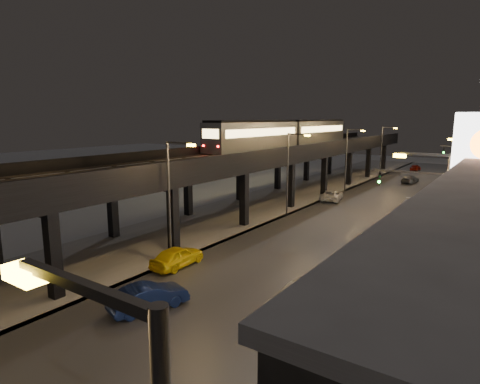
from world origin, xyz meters
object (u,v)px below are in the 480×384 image
Objects in this scene: car_onc_white at (409,207)px; car_mid_silver at (332,196)px; subway_train at (289,133)px; car_taxi at (177,257)px; car_near_white at (149,298)px; car_far_white at (415,168)px; car_onc_dark at (345,324)px; car_mid_dark at (410,180)px; car_onc_silver at (301,300)px; car_onc_red at (467,185)px.

car_mid_silver is at bearing 173.71° from car_onc_white.
subway_train reaches higher than car_taxi.
car_taxi reaches higher than car_near_white.
car_far_white is 0.72× the size of car_onc_dark.
subway_train is 8.49× the size of car_mid_dark.
car_taxi reaches higher than car_mid_silver.
car_onc_silver is at bearing 150.09° from car_onc_dark.
car_onc_dark is at bearing 104.95° from car_mid_dark.
car_mid_dark is at bearing 48.64° from subway_train.
car_mid_dark is 1.22× the size of car_far_white.
car_taxi is 50.17m from car_onc_red.
car_near_white is at bearing 82.95° from car_mid_silver.
car_mid_dark is 22.20m from car_onc_white.
car_onc_red reaches higher than car_mid_dark.
car_onc_dark is (13.20, -2.24, -0.05)m from car_taxi.
car_onc_silver is at bearing 101.93° from car_mid_dark.
car_taxi is 1.00× the size of car_mid_dark.
car_mid_silver is 21.30m from car_mid_dark.
subway_train is 36.11m from car_far_white.
car_mid_silver is at bearing -108.95° from car_onc_red.
car_onc_red reaches higher than car_onc_white.
subway_train is at bearing 162.84° from car_onc_white.
car_onc_red is at bearing 98.84° from car_onc_silver.
car_mid_dark is at bearing -97.85° from car_taxi.
car_mid_silver is (0.23, 28.54, -0.05)m from car_taxi.
car_mid_silver is (8.88, -4.69, -7.75)m from subway_train.
car_far_white is 69.58m from car_onc_dark.
car_taxi is 0.94× the size of car_onc_silver.
car_onc_white is (-0.50, 28.67, -0.11)m from car_onc_silver.
car_onc_white is 1.17× the size of car_onc_red.
car_onc_dark is at bearing -141.98° from car_near_white.
car_mid_dark is 8.39m from car_onc_red.
car_onc_silver is (7.11, 4.51, 0.04)m from car_near_white.
car_taxi is 29.16m from car_onc_white.
car_taxi is (8.66, -33.23, -7.70)m from subway_train.
car_onc_white is 21.17m from car_onc_red.
car_taxi is 49.49m from car_mid_dark.
car_taxi is at bearing -109.55° from car_onc_white.
car_mid_silver is 23.90m from car_onc_red.
car_near_white is at bearing -73.03° from subway_train.
car_mid_silver is 1.01× the size of car_onc_dark.
car_mid_dark is (5.17, 20.66, -0.07)m from car_mid_silver.
car_mid_silver is 33.40m from car_onc_dark.
car_onc_white is (-3.35, 29.68, -0.03)m from car_onc_dark.
subway_train is 42.37m from car_onc_dark.
car_near_white is 1.01× the size of car_mid_dark.
car_far_white is 39.75m from car_onc_white.
car_onc_dark reaches higher than car_onc_red.
car_far_white is 0.77× the size of car_onc_silver.
car_onc_dark is 1.10× the size of car_onc_white.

